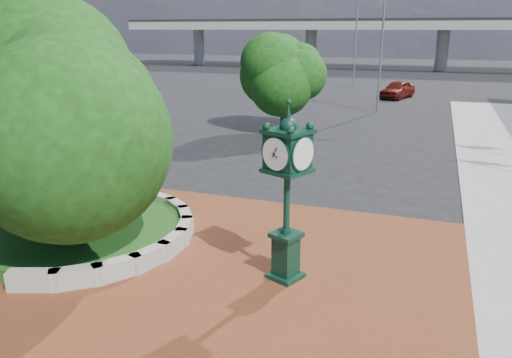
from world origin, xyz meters
The scene contains 11 objects.
ground centered at (0.00, 0.00, 0.00)m, with size 200.00×200.00×0.00m, color black.
plaza centered at (0.00, -1.00, 0.02)m, with size 12.00×12.00×0.04m, color brown.
planter_wall centered at (-2.71, 0.00, 0.27)m, with size 2.96×6.77×0.54m.
grass_bed centered at (-5.00, 0.00, 0.20)m, with size 6.10×6.10×0.40m, color #123F13.
overpass centered at (-0.22, 70.00, 6.54)m, with size 90.00×12.00×7.50m.
tree_planter centered at (-5.00, 0.00, 3.72)m, with size 5.20×5.20×6.33m.
tree_street centered at (-4.00, 18.00, 3.24)m, with size 4.40×4.40×5.45m.
post_clock centered at (1.59, -0.38, 2.45)m, with size 1.15×1.15×4.45m.
parked_car centered at (1.44, 35.83, 0.79)m, with size 1.87×4.65×1.58m, color #58140C.
street_lamp_near centered at (0.86, 27.27, 4.87)m, with size 1.86×0.43×8.31m.
street_lamp_far centered at (-3.47, 42.93, 4.97)m, with size 1.90×0.24×8.48m.
Camera 1 is at (4.72, -11.31, 6.07)m, focal length 35.00 mm.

